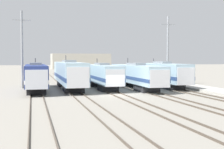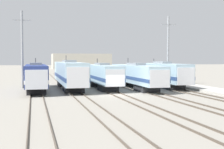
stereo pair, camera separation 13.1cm
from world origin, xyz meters
name	(u,v)px [view 2 (the right image)]	position (x,y,z in m)	size (l,w,h in m)	color
ground_plane	(118,95)	(0.00, 0.00, 0.00)	(400.00, 400.00, 0.00)	gray
rail_pair_far_left	(37,97)	(-9.87, 0.00, 0.07)	(1.50, 120.00, 0.15)	#4C4238
rail_pair_center_left	(79,96)	(-4.94, 0.00, 0.07)	(1.51, 120.00, 0.15)	#4C4238
rail_pair_center	(118,95)	(0.00, 0.00, 0.07)	(1.51, 120.00, 0.15)	#4C4238
rail_pair_center_right	(155,94)	(4.94, 0.00, 0.07)	(1.51, 120.00, 0.15)	#4C4238
rail_pair_far_right	(190,93)	(9.87, 0.00, 0.07)	(1.50, 120.00, 0.15)	#4C4238
locomotive_far_left	(36,76)	(-9.87, 7.76, 2.07)	(2.88, 16.47, 4.67)	black
locomotive_center_left	(70,74)	(-4.94, 9.80, 2.23)	(3.05, 19.82, 5.10)	#232326
locomotive_center	(103,75)	(0.00, 9.03, 2.03)	(2.79, 16.28, 4.57)	#232326
locomotive_center_right	(137,75)	(4.94, 7.44, 2.03)	(2.92, 18.65, 4.69)	#232326
locomotive_far_right	(163,74)	(9.87, 8.97, 2.13)	(2.86, 16.30, 4.59)	#232326
catenary_tower_left	(22,48)	(-11.83, 12.54, 6.12)	(2.66, 0.36, 11.85)	gray
catenary_tower_right	(168,50)	(12.30, 12.54, 6.12)	(2.66, 0.36, 11.85)	gray
platform	(219,91)	(14.10, 0.00, 0.15)	(4.00, 120.00, 0.30)	#A8A59E
depot_building	(81,61)	(11.44, 108.15, 3.47)	(26.47, 14.95, 6.94)	#B2AD9E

